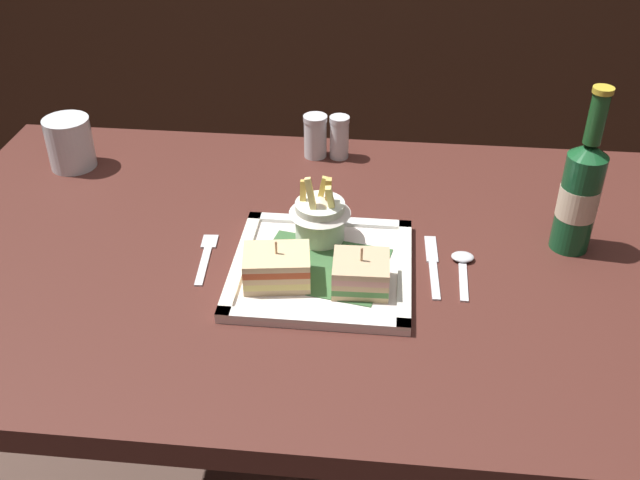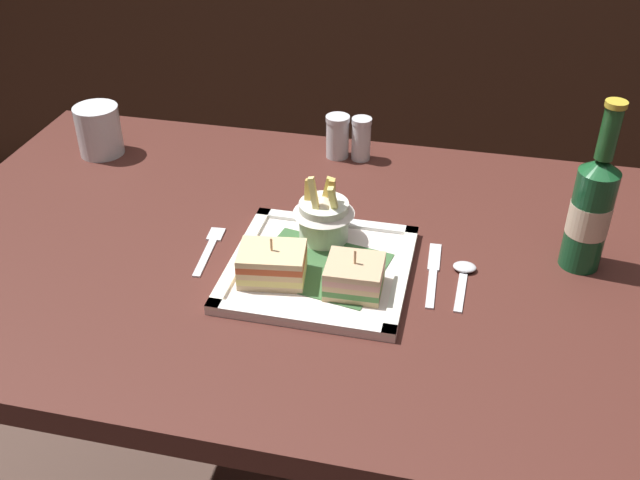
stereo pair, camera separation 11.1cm
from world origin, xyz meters
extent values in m
cube|color=#4A231C|center=(0.00, 0.00, 0.75)|extent=(1.32, 0.80, 0.04)
cylinder|color=#39241D|center=(-0.59, 0.33, 0.37)|extent=(0.06, 0.06, 0.73)
cylinder|color=#432715|center=(0.59, 0.33, 0.37)|extent=(0.06, 0.06, 0.73)
cube|color=white|center=(0.01, -0.05, 0.78)|extent=(0.27, 0.27, 0.01)
cube|color=#376235|center=(0.01, -0.05, 0.78)|extent=(0.21, 0.18, 0.00)
cube|color=white|center=(0.01, -0.18, 0.79)|extent=(0.27, 0.02, 0.01)
cube|color=white|center=(0.01, 0.07, 0.79)|extent=(0.27, 0.02, 0.01)
cube|color=white|center=(-0.11, -0.05, 0.79)|extent=(0.02, 0.27, 0.01)
cube|color=white|center=(0.13, -0.05, 0.79)|extent=(0.02, 0.27, 0.01)
cube|color=#D4B27F|center=(-0.05, -0.10, 0.79)|extent=(0.10, 0.08, 0.01)
cube|color=#E8D372|center=(-0.05, -0.10, 0.80)|extent=(0.10, 0.08, 0.01)
cube|color=#E4BC81|center=(-0.05, -0.10, 0.81)|extent=(0.10, 0.08, 0.01)
cube|color=#C8532D|center=(-0.05, -0.10, 0.82)|extent=(0.10, 0.08, 0.01)
cube|color=#E1BF8A|center=(-0.05, -0.10, 0.83)|extent=(0.10, 0.08, 0.01)
cylinder|color=tan|center=(-0.05, -0.10, 0.82)|extent=(0.00, 0.00, 0.07)
cube|color=tan|center=(0.07, -0.10, 0.79)|extent=(0.08, 0.08, 0.01)
cube|color=#4C8442|center=(0.07, -0.10, 0.80)|extent=(0.08, 0.08, 0.01)
cube|color=tan|center=(0.07, -0.10, 0.81)|extent=(0.08, 0.08, 0.01)
cube|color=#D89C8B|center=(0.07, -0.10, 0.81)|extent=(0.08, 0.08, 0.01)
cube|color=tan|center=(0.07, -0.10, 0.82)|extent=(0.08, 0.08, 0.01)
cylinder|color=tan|center=(0.07, -0.10, 0.82)|extent=(0.00, 0.00, 0.07)
cylinder|color=silver|center=(0.00, 0.02, 0.82)|extent=(0.08, 0.08, 0.07)
cone|color=white|center=(0.00, 0.02, 0.84)|extent=(0.10, 0.10, 0.03)
cube|color=#F0DB83|center=(-0.01, 0.01, 0.86)|extent=(0.02, 0.02, 0.08)
cube|color=#E9DA76|center=(0.02, 0.01, 0.85)|extent=(0.02, 0.03, 0.07)
cube|color=#DBB253|center=(-0.03, 0.03, 0.85)|extent=(0.01, 0.02, 0.06)
cube|color=#E1B358|center=(0.01, 0.03, 0.86)|extent=(0.01, 0.03, 0.08)
cube|color=#E6CF67|center=(0.00, 0.03, 0.85)|extent=(0.02, 0.01, 0.07)
cylinder|color=#14522B|center=(0.39, 0.06, 0.85)|extent=(0.06, 0.06, 0.16)
cone|color=#195429|center=(0.39, 0.06, 0.94)|extent=(0.06, 0.06, 0.02)
cylinder|color=#1B5224|center=(0.39, 0.06, 0.99)|extent=(0.03, 0.03, 0.08)
cylinder|color=gold|center=(0.39, 0.06, 1.04)|extent=(0.03, 0.03, 0.01)
cylinder|color=beige|center=(0.39, 0.06, 0.86)|extent=(0.06, 0.06, 0.05)
cylinder|color=silver|center=(-0.49, 0.23, 0.82)|extent=(0.08, 0.08, 0.10)
cylinder|color=silver|center=(-0.49, 0.23, 0.80)|extent=(0.08, 0.08, 0.05)
cube|color=silver|center=(-0.17, -0.06, 0.77)|extent=(0.02, 0.10, 0.00)
cube|color=silver|center=(-0.18, 0.01, 0.77)|extent=(0.03, 0.04, 0.00)
cube|color=silver|center=(0.18, -0.06, 0.77)|extent=(0.02, 0.09, 0.00)
cube|color=silver|center=(0.18, 0.02, 0.77)|extent=(0.02, 0.07, 0.00)
cube|color=silver|center=(0.22, -0.06, 0.77)|extent=(0.01, 0.09, 0.00)
ellipsoid|color=silver|center=(0.22, 0.00, 0.78)|extent=(0.03, 0.03, 0.01)
cylinder|color=silver|center=(-0.04, 0.32, 0.81)|extent=(0.04, 0.04, 0.07)
cylinder|color=white|center=(-0.04, 0.32, 0.79)|extent=(0.04, 0.04, 0.04)
cylinder|color=silver|center=(-0.04, 0.32, 0.85)|extent=(0.05, 0.05, 0.01)
cylinder|color=silver|center=(0.01, 0.32, 0.81)|extent=(0.04, 0.04, 0.07)
cylinder|color=#3C2F1A|center=(0.01, 0.32, 0.79)|extent=(0.03, 0.03, 0.04)
cylinder|color=silver|center=(0.01, 0.32, 0.85)|extent=(0.04, 0.04, 0.01)
camera|label=1|loc=(0.10, -0.94, 1.44)|focal=41.40mm
camera|label=2|loc=(0.21, -0.93, 1.44)|focal=41.40mm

